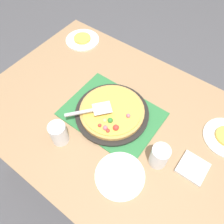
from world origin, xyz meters
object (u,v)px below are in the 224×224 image
at_px(pizza_pan, 112,113).
at_px(pizza_server, 93,110).
at_px(plate_side, 120,176).
at_px(cup_far, 59,133).
at_px(pizza, 112,111).
at_px(cup_near, 159,156).
at_px(napkin_stack, 193,168).
at_px(served_slice_left, 82,38).
at_px(plate_near_left, 82,40).

relative_size(pizza_pan, pizza_server, 1.87).
relative_size(plate_side, cup_far, 1.83).
relative_size(pizza, pizza_server, 1.62).
height_order(pizza, cup_near, cup_near).
distance_m(plate_side, napkin_stack, 0.33).
height_order(pizza, cup_far, cup_far).
bearing_deg(served_slice_left, napkin_stack, 158.98).
xyz_separation_m(plate_near_left, napkin_stack, (-0.97, 0.37, 0.00)).
xyz_separation_m(pizza, napkin_stack, (-0.46, 0.02, -0.03)).
bearing_deg(pizza_pan, served_slice_left, -34.84).
bearing_deg(cup_near, served_slice_left, -27.90).
height_order(plate_near_left, cup_far, cup_far).
bearing_deg(served_slice_left, cup_far, 122.80).
distance_m(pizza, pizza_server, 0.10).
bearing_deg(pizza, plate_near_left, -34.95).
distance_m(plate_near_left, cup_far, 0.74).
distance_m(served_slice_left, cup_far, 0.74).
bearing_deg(served_slice_left, plate_side, 140.86).
relative_size(pizza_pan, napkin_stack, 3.17).
bearing_deg(pizza_server, plate_near_left, -43.91).
bearing_deg(cup_near, pizza_server, -1.38).
height_order(cup_near, cup_far, same).
bearing_deg(pizza_pan, napkin_stack, 177.66).
relative_size(plate_near_left, pizza_server, 1.08).
bearing_deg(pizza_server, napkin_stack, -173.91).
xyz_separation_m(cup_far, pizza_server, (-0.05, -0.19, 0.01)).
height_order(pizza_pan, plate_side, pizza_pan).
relative_size(plate_near_left, cup_near, 1.83).
distance_m(plate_near_left, served_slice_left, 0.01).
relative_size(served_slice_left, cup_far, 0.92).
bearing_deg(cup_far, pizza_pan, -112.68).
relative_size(cup_far, napkin_stack, 1.00).
xyz_separation_m(pizza, cup_far, (0.11, 0.26, 0.03)).
relative_size(plate_near_left, served_slice_left, 2.00).
bearing_deg(pizza_pan, pizza_server, 49.95).
height_order(plate_side, pizza_server, pizza_server).
bearing_deg(cup_far, napkin_stack, -156.82).
bearing_deg(cup_far, plate_side, -176.01).
bearing_deg(plate_near_left, pizza_server, 136.09).
height_order(pizza, pizza_server, pizza_server).
relative_size(cup_near, cup_far, 1.00).
height_order(served_slice_left, cup_near, cup_near).
height_order(served_slice_left, napkin_stack, served_slice_left).
bearing_deg(plate_near_left, cup_far, 122.80).
height_order(pizza, served_slice_left, pizza).
distance_m(pizza_pan, plate_near_left, 0.62).
bearing_deg(plate_near_left, plate_side, 140.86).
xyz_separation_m(pizza, plate_near_left, (0.51, -0.36, -0.03)).
height_order(pizza_pan, pizza, pizza).
height_order(cup_near, napkin_stack, cup_near).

